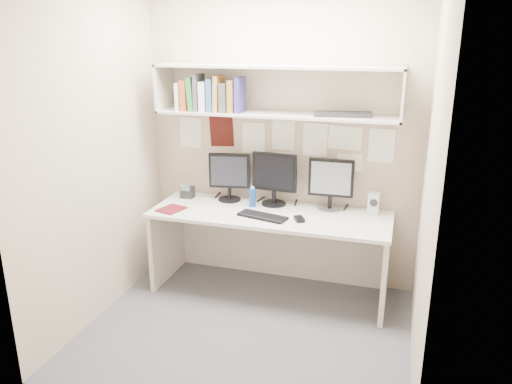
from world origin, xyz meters
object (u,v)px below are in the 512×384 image
(monitor_right, at_px, (331,182))
(keyboard, at_px, (263,216))
(desk_phone, at_px, (187,192))
(monitor_left, at_px, (229,175))
(monitor_center, at_px, (274,177))
(maroon_notebook, at_px, (172,209))
(desk, at_px, (270,252))
(speaker, at_px, (374,203))

(monitor_right, xyz_separation_m, keyboard, (-0.49, -0.35, -0.23))
(keyboard, distance_m, desk_phone, 0.86)
(monitor_left, xyz_separation_m, monitor_center, (0.41, -0.00, 0.01))
(monitor_center, bearing_deg, monitor_left, -176.59)
(keyboard, bearing_deg, maroon_notebook, -162.79)
(desk, bearing_deg, speaker, 14.96)
(monitor_left, xyz_separation_m, keyboard, (0.41, -0.35, -0.23))
(desk, bearing_deg, keyboard, -101.04)
(maroon_notebook, height_order, desk_phone, desk_phone)
(desk, xyz_separation_m, monitor_right, (0.47, 0.22, 0.61))
(monitor_left, relative_size, speaker, 2.32)
(keyboard, bearing_deg, desk, 92.95)
(monitor_left, xyz_separation_m, speaker, (1.27, 0.00, -0.14))
(keyboard, height_order, desk_phone, desk_phone)
(keyboard, distance_m, speaker, 0.93)
(desk_phone, bearing_deg, desk, -12.17)
(desk, relative_size, monitor_center, 4.37)
(speaker, xyz_separation_m, desk_phone, (-1.66, -0.05, -0.04))
(speaker, bearing_deg, desk_phone, -172.05)
(monitor_right, bearing_deg, maroon_notebook, -164.11)
(monitor_center, bearing_deg, desk, -80.57)
(desk, xyz_separation_m, maroon_notebook, (-0.82, -0.18, 0.37))
(keyboard, xyz_separation_m, speaker, (0.86, 0.36, 0.08))
(monitor_left, distance_m, desk_phone, 0.44)
(desk, distance_m, desk_phone, 0.94)
(monitor_right, distance_m, maroon_notebook, 1.37)
(maroon_notebook, bearing_deg, desk_phone, 108.30)
(monitor_left, height_order, maroon_notebook, monitor_left)
(maroon_notebook, bearing_deg, desk, 29.24)
(speaker, bearing_deg, monitor_left, -173.69)
(desk, height_order, speaker, speaker)
(monitor_right, relative_size, maroon_notebook, 2.01)
(monitor_right, relative_size, keyboard, 1.08)
(desk, bearing_deg, monitor_left, 153.27)
(desk, relative_size, monitor_left, 4.69)
(desk, height_order, monitor_left, monitor_left)
(monitor_left, height_order, monitor_right, monitor_right)
(speaker, xyz_separation_m, maroon_notebook, (-1.65, -0.40, -0.09))
(monitor_left, height_order, desk_phone, monitor_left)
(monitor_left, relative_size, monitor_center, 0.93)
(keyboard, height_order, maroon_notebook, keyboard)
(desk, bearing_deg, desk_phone, 168.32)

